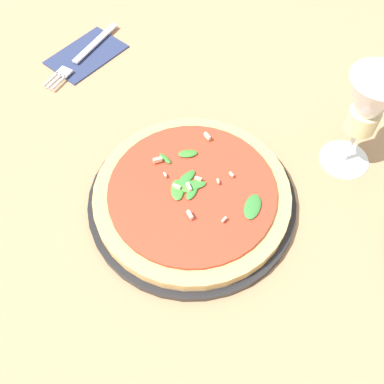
% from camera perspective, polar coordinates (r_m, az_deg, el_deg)
% --- Properties ---
extents(ground_plane, '(6.00, 6.00, 0.00)m').
position_cam_1_polar(ground_plane, '(0.66, -1.57, -3.50)').
color(ground_plane, '#9E7A56').
extents(pizza_arugula_main, '(0.31, 0.31, 0.05)m').
position_cam_1_polar(pizza_arugula_main, '(0.66, 0.01, -0.61)').
color(pizza_arugula_main, black).
rests_on(pizza_arugula_main, ground_plane).
extents(wine_glass, '(0.08, 0.08, 0.17)m').
position_cam_1_polar(wine_glass, '(0.68, 21.37, 9.78)').
color(wine_glass, white).
rests_on(wine_glass, ground_plane).
extents(napkin, '(0.15, 0.11, 0.01)m').
position_cam_1_polar(napkin, '(0.92, -13.27, 16.69)').
color(napkin, navy).
rests_on(napkin, ground_plane).
extents(fork, '(0.20, 0.08, 0.00)m').
position_cam_1_polar(fork, '(0.91, -13.63, 16.65)').
color(fork, silver).
rests_on(fork, ground_plane).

